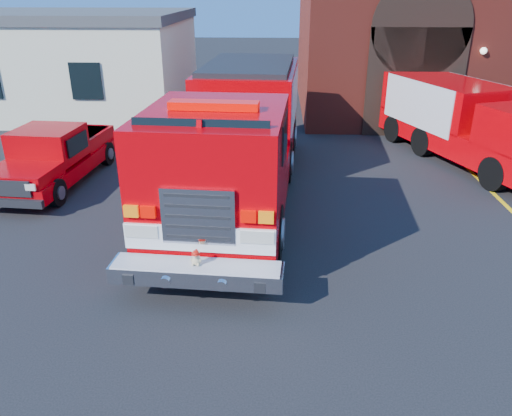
{
  "coord_description": "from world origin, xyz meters",
  "views": [
    {
      "loc": [
        0.4,
        -10.22,
        5.31
      ],
      "look_at": [
        0.0,
        -1.2,
        1.3
      ],
      "focal_mm": 35.0,
      "sensor_mm": 36.0,
      "label": 1
    }
  ],
  "objects_px": {
    "fire_station": "(473,13)",
    "fire_engine": "(238,135)",
    "side_building": "(74,61)",
    "pickup_truck": "(55,156)",
    "secondary_truck": "(467,121)"
  },
  "relations": [
    {
      "from": "fire_station",
      "to": "pickup_truck",
      "type": "height_order",
      "value": "fire_station"
    },
    {
      "from": "side_building",
      "to": "pickup_truck",
      "type": "distance_m",
      "value": 10.14
    },
    {
      "from": "fire_station",
      "to": "fire_engine",
      "type": "height_order",
      "value": "fire_station"
    },
    {
      "from": "fire_station",
      "to": "fire_engine",
      "type": "relative_size",
      "value": 1.41
    },
    {
      "from": "fire_engine",
      "to": "fire_station",
      "type": "bearing_deg",
      "value": 49.51
    },
    {
      "from": "side_building",
      "to": "secondary_truck",
      "type": "bearing_deg",
      "value": -24.06
    },
    {
      "from": "side_building",
      "to": "fire_engine",
      "type": "relative_size",
      "value": 0.95
    },
    {
      "from": "fire_engine",
      "to": "pickup_truck",
      "type": "distance_m",
      "value": 5.54
    },
    {
      "from": "fire_station",
      "to": "fire_engine",
      "type": "bearing_deg",
      "value": -130.49
    },
    {
      "from": "pickup_truck",
      "to": "fire_engine",
      "type": "bearing_deg",
      "value": -7.39
    },
    {
      "from": "fire_station",
      "to": "side_building",
      "type": "relative_size",
      "value": 1.49
    },
    {
      "from": "fire_engine",
      "to": "pickup_truck",
      "type": "relative_size",
      "value": 2.03
    },
    {
      "from": "pickup_truck",
      "to": "secondary_truck",
      "type": "bearing_deg",
      "value": 11.84
    },
    {
      "from": "side_building",
      "to": "pickup_truck",
      "type": "relative_size",
      "value": 1.93
    },
    {
      "from": "secondary_truck",
      "to": "side_building",
      "type": "bearing_deg",
      "value": 155.94
    }
  ]
}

